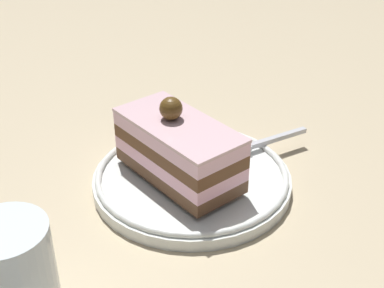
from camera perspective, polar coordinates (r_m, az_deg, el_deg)
name	(u,v)px	position (r m, az deg, el deg)	size (l,w,h in m)	color
ground_plane	(205,203)	(0.50, 1.36, -6.28)	(2.40, 2.40, 0.00)	tan
dessert_plate	(192,178)	(0.52, 0.00, -3.65)	(0.19, 0.19, 0.02)	white
cake_slice	(179,148)	(0.49, -1.42, -0.47)	(0.11, 0.14, 0.08)	brown
fork	(258,144)	(0.55, 6.99, 0.00)	(0.10, 0.08, 0.00)	silver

